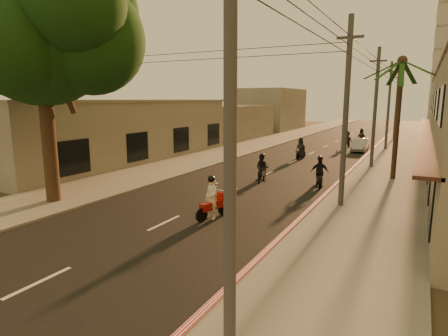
{
  "coord_description": "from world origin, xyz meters",
  "views": [
    {
      "loc": [
        9.42,
        -10.36,
        5.23
      ],
      "look_at": [
        -0.36,
        8.16,
        1.37
      ],
      "focal_mm": 30.0,
      "sensor_mm": 36.0,
      "label": 1
    }
  ],
  "objects_px": {
    "scooter_mid_b": "(319,173)",
    "parked_car": "(360,145)",
    "scooter_far_a": "(301,149)",
    "scooter_far_b": "(347,140)",
    "palm_tree": "(402,68)",
    "scooter_mid_a": "(262,169)",
    "scooter_far_c": "(361,138)",
    "broadleaf_tree": "(48,29)",
    "scooter_red": "(212,200)"
  },
  "relations": [
    {
      "from": "scooter_mid_a",
      "to": "palm_tree",
      "type": "bearing_deg",
      "value": 21.19
    },
    {
      "from": "scooter_mid_b",
      "to": "scooter_far_c",
      "type": "height_order",
      "value": "scooter_far_c"
    },
    {
      "from": "scooter_mid_b",
      "to": "scooter_far_c",
      "type": "relative_size",
      "value": 0.96
    },
    {
      "from": "parked_car",
      "to": "scooter_mid_a",
      "type": "bearing_deg",
      "value": -101.73
    },
    {
      "from": "scooter_far_b",
      "to": "parked_car",
      "type": "xyz_separation_m",
      "value": [
        1.64,
        -2.1,
        -0.21
      ]
    },
    {
      "from": "broadleaf_tree",
      "to": "parked_car",
      "type": "distance_m",
      "value": 30.4
    },
    {
      "from": "scooter_mid_b",
      "to": "scooter_far_b",
      "type": "distance_m",
      "value": 19.88
    },
    {
      "from": "scooter_mid_b",
      "to": "scooter_red",
      "type": "bearing_deg",
      "value": -125.66
    },
    {
      "from": "palm_tree",
      "to": "broadleaf_tree",
      "type": "bearing_deg",
      "value": -136.52
    },
    {
      "from": "broadleaf_tree",
      "to": "scooter_far_b",
      "type": "distance_m",
      "value": 31.75
    },
    {
      "from": "scooter_far_c",
      "to": "scooter_mid_b",
      "type": "bearing_deg",
      "value": -84.48
    },
    {
      "from": "palm_tree",
      "to": "scooter_mid_a",
      "type": "xyz_separation_m",
      "value": [
        -7.45,
        -4.31,
        -6.31
      ]
    },
    {
      "from": "scooter_far_a",
      "to": "scooter_far_c",
      "type": "relative_size",
      "value": 0.98
    },
    {
      "from": "broadleaf_tree",
      "to": "scooter_mid_b",
      "type": "distance_m",
      "value": 16.39
    },
    {
      "from": "palm_tree",
      "to": "scooter_far_a",
      "type": "distance_m",
      "value": 11.74
    },
    {
      "from": "parked_car",
      "to": "scooter_far_c",
      "type": "relative_size",
      "value": 1.97
    },
    {
      "from": "scooter_mid_b",
      "to": "scooter_mid_a",
      "type": "bearing_deg",
      "value": 164.54
    },
    {
      "from": "scooter_far_a",
      "to": "scooter_far_c",
      "type": "height_order",
      "value": "scooter_far_c"
    },
    {
      "from": "scooter_far_a",
      "to": "parked_car",
      "type": "distance_m",
      "value": 8.56
    },
    {
      "from": "scooter_mid_a",
      "to": "scooter_far_b",
      "type": "distance_m",
      "value": 20.02
    },
    {
      "from": "scooter_far_b",
      "to": "scooter_far_c",
      "type": "height_order",
      "value": "scooter_far_c"
    },
    {
      "from": "scooter_red",
      "to": "scooter_far_b",
      "type": "bearing_deg",
      "value": 102.95
    },
    {
      "from": "parked_car",
      "to": "scooter_far_b",
      "type": "bearing_deg",
      "value": 127.33
    },
    {
      "from": "scooter_mid_b",
      "to": "scooter_far_a",
      "type": "height_order",
      "value": "scooter_far_a"
    },
    {
      "from": "scooter_red",
      "to": "scooter_mid_b",
      "type": "relative_size",
      "value": 1.03
    },
    {
      "from": "scooter_mid_a",
      "to": "parked_car",
      "type": "xyz_separation_m",
      "value": [
        3.46,
        17.84,
        -0.19
      ]
    },
    {
      "from": "parked_car",
      "to": "scooter_far_c",
      "type": "xyz_separation_m",
      "value": [
        -0.63,
        5.23,
        0.24
      ]
    },
    {
      "from": "scooter_far_a",
      "to": "scooter_mid_b",
      "type": "bearing_deg",
      "value": -61.86
    },
    {
      "from": "scooter_far_b",
      "to": "parked_car",
      "type": "height_order",
      "value": "scooter_far_b"
    },
    {
      "from": "scooter_red",
      "to": "scooter_far_a",
      "type": "height_order",
      "value": "scooter_red"
    },
    {
      "from": "scooter_mid_b",
      "to": "parked_car",
      "type": "distance_m",
      "value": 17.7
    },
    {
      "from": "scooter_mid_b",
      "to": "parked_car",
      "type": "xyz_separation_m",
      "value": [
        -0.19,
        17.69,
        -0.22
      ]
    },
    {
      "from": "palm_tree",
      "to": "scooter_mid_a",
      "type": "distance_m",
      "value": 10.67
    },
    {
      "from": "scooter_far_a",
      "to": "scooter_far_b",
      "type": "height_order",
      "value": "scooter_far_a"
    },
    {
      "from": "broadleaf_tree",
      "to": "scooter_far_a",
      "type": "height_order",
      "value": "broadleaf_tree"
    },
    {
      "from": "scooter_mid_b",
      "to": "scooter_far_c",
      "type": "xyz_separation_m",
      "value": [
        -0.82,
        22.92,
        0.01
      ]
    },
    {
      "from": "scooter_red",
      "to": "parked_car",
      "type": "bearing_deg",
      "value": 99.21
    },
    {
      "from": "broadleaf_tree",
      "to": "scooter_far_c",
      "type": "height_order",
      "value": "broadleaf_tree"
    },
    {
      "from": "scooter_mid_a",
      "to": "scooter_mid_b",
      "type": "bearing_deg",
      "value": -6.58
    },
    {
      "from": "scooter_red",
      "to": "scooter_mid_a",
      "type": "height_order",
      "value": "scooter_red"
    },
    {
      "from": "palm_tree",
      "to": "scooter_red",
      "type": "height_order",
      "value": "palm_tree"
    },
    {
      "from": "palm_tree",
      "to": "scooter_red",
      "type": "xyz_separation_m",
      "value": [
        -6.5,
        -12.51,
        -6.27
      ]
    },
    {
      "from": "palm_tree",
      "to": "parked_car",
      "type": "bearing_deg",
      "value": 106.43
    },
    {
      "from": "broadleaf_tree",
      "to": "scooter_mid_a",
      "type": "bearing_deg",
      "value": 53.13
    },
    {
      "from": "scooter_red",
      "to": "scooter_far_b",
      "type": "distance_m",
      "value": 28.15
    },
    {
      "from": "scooter_red",
      "to": "scooter_far_b",
      "type": "xyz_separation_m",
      "value": [
        0.87,
        28.14,
        -0.01
      ]
    },
    {
      "from": "scooter_red",
      "to": "scooter_mid_b",
      "type": "bearing_deg",
      "value": 86.79
    },
    {
      "from": "broadleaf_tree",
      "to": "scooter_red",
      "type": "xyz_separation_m",
      "value": [
        8.11,
        1.35,
        -7.6
      ]
    },
    {
      "from": "palm_tree",
      "to": "scooter_far_b",
      "type": "bearing_deg",
      "value": 109.82
    },
    {
      "from": "scooter_red",
      "to": "scooter_far_a",
      "type": "bearing_deg",
      "value": 109.16
    }
  ]
}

